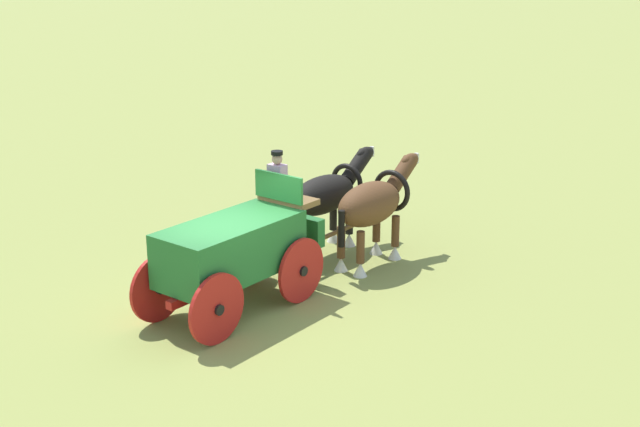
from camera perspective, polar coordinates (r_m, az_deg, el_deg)
name	(u,v)px	position (r m, az deg, el deg)	size (l,w,h in m)	color
ground_plane	(233,310)	(16.68, -5.90, -6.51)	(220.00, 220.00, 0.00)	olive
show_wagon	(236,249)	(16.31, -5.70, -2.41)	(5.85, 2.81, 2.82)	#236B2D
draft_horse_near	(327,196)	(19.33, 0.45, 1.20)	(3.01, 1.54, 2.18)	black
draft_horse_off	(373,205)	(18.57, 3.59, 0.59)	(2.90, 1.54, 2.23)	brown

